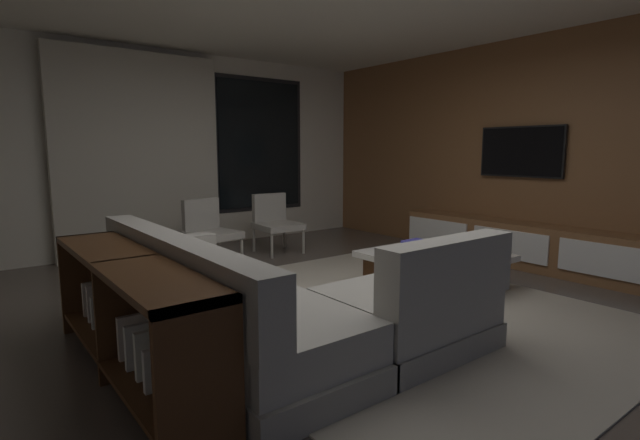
{
  "coord_description": "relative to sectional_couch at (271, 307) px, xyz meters",
  "views": [
    {
      "loc": [
        -2.5,
        -2.85,
        1.37
      ],
      "look_at": [
        0.24,
        0.7,
        0.71
      ],
      "focal_mm": 26.78,
      "sensor_mm": 36.0,
      "label": 1
    }
  ],
  "objects": [
    {
      "name": "floor",
      "position": [
        0.82,
        0.12,
        -0.29
      ],
      "size": [
        9.2,
        9.2,
        0.0
      ],
      "primitive_type": "plane",
      "color": "#564C44"
    },
    {
      "name": "back_wall_with_window",
      "position": [
        0.76,
        3.73,
        1.05
      ],
      "size": [
        6.6,
        0.3,
        2.7
      ],
      "color": "silver",
      "rests_on": "floor"
    },
    {
      "name": "media_wall",
      "position": [
        3.88,
        0.12,
        1.06
      ],
      "size": [
        0.12,
        7.8,
        2.7
      ],
      "color": "brown",
      "rests_on": "floor"
    },
    {
      "name": "area_rug",
      "position": [
        1.17,
        0.02,
        -0.28
      ],
      "size": [
        3.2,
        3.8,
        0.01
      ],
      "primitive_type": "cube",
      "color": "#ADA391",
      "rests_on": "floor"
    },
    {
      "name": "sectional_couch",
      "position": [
        0.0,
        0.0,
        0.0
      ],
      "size": [
        1.98,
        2.5,
        0.82
      ],
      "color": "gray",
      "rests_on": "floor"
    },
    {
      "name": "coffee_table",
      "position": [
        2.05,
        0.23,
        -0.1
      ],
      "size": [
        1.16,
        1.16,
        0.36
      ],
      "color": "#472813",
      "rests_on": "floor"
    },
    {
      "name": "book_stack_on_coffee_table",
      "position": [
        1.93,
        0.35,
        0.13
      ],
      "size": [
        0.28,
        0.2,
        0.12
      ],
      "color": "#7BC6CF",
      "rests_on": "coffee_table"
    },
    {
      "name": "accent_chair_near_window",
      "position": [
        1.74,
        2.69,
        0.14
      ],
      "size": [
        0.57,
        0.59,
        0.78
      ],
      "color": "#B2ADA0",
      "rests_on": "floor"
    },
    {
      "name": "accent_chair_by_curtain",
      "position": [
        0.73,
        2.6,
        0.14
      ],
      "size": [
        0.62,
        0.64,
        0.78
      ],
      "color": "#B2ADA0",
      "rests_on": "floor"
    },
    {
      "name": "media_console",
      "position": [
        3.59,
        0.17,
        -0.04
      ],
      "size": [
        0.46,
        3.1,
        0.52
      ],
      "color": "brown",
      "rests_on": "floor"
    },
    {
      "name": "mounted_tv",
      "position": [
        3.77,
        0.37,
        1.06
      ],
      "size": [
        0.05,
        1.05,
        0.61
      ],
      "color": "black"
    },
    {
      "name": "console_table_behind_couch",
      "position": [
        -0.91,
        0.13,
        0.12
      ],
      "size": [
        0.4,
        2.1,
        0.74
      ],
      "color": "#472813",
      "rests_on": "floor"
    }
  ]
}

